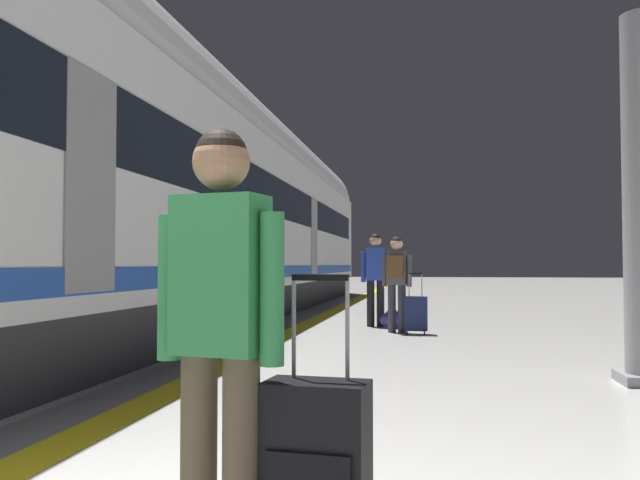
# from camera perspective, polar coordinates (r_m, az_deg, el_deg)

# --- Properties ---
(safety_line_strip) EXTENTS (0.36, 80.00, 0.01)m
(safety_line_strip) POSITION_cam_1_polar(r_m,az_deg,el_deg) (11.88, -2.09, -7.62)
(safety_line_strip) COLOR yellow
(safety_line_strip) RESTS_ON ground
(tactile_edge_band) EXTENTS (0.66, 80.00, 0.01)m
(tactile_edge_band) POSITION_cam_1_polar(r_m,az_deg,el_deg) (11.96, -3.75, -7.58)
(tactile_edge_band) COLOR slate
(tactile_edge_band) RESTS_ON ground
(high_speed_train) EXTENTS (2.94, 34.48, 4.97)m
(high_speed_train) POSITION_cam_1_polar(r_m,az_deg,el_deg) (11.87, -13.01, 4.53)
(high_speed_train) COLOR #38383D
(high_speed_train) RESTS_ON ground
(traveller_foreground) EXTENTS (0.51, 0.26, 1.66)m
(traveller_foreground) POSITION_cam_1_polar(r_m,az_deg,el_deg) (2.52, -8.45, -6.37)
(traveller_foreground) COLOR brown
(traveller_foreground) RESTS_ON ground
(rolling_suitcase_foreground) EXTENTS (0.40, 0.27, 1.11)m
(rolling_suitcase_foreground) POSITION_cam_1_polar(r_m,az_deg,el_deg) (2.60, -0.33, -19.11)
(rolling_suitcase_foreground) COLOR black
(rolling_suitcase_foreground) RESTS_ON ground
(passenger_near) EXTENTS (0.50, 0.35, 1.62)m
(passenger_near) POSITION_cam_1_polar(r_m,az_deg,el_deg) (11.44, 6.50, -3.01)
(passenger_near) COLOR #383842
(passenger_near) RESTS_ON ground
(suitcase_near) EXTENTS (0.39, 0.25, 1.01)m
(suitcase_near) POSITION_cam_1_polar(r_m,az_deg,el_deg) (11.26, 8.12, -6.19)
(suitcase_near) COLOR #19234C
(suitcase_near) RESTS_ON ground
(passenger_mid) EXTENTS (0.54, 0.24, 1.72)m
(passenger_mid) POSITION_cam_1_polar(r_m,az_deg,el_deg) (12.52, 4.72, -2.76)
(passenger_mid) COLOR black
(passenger_mid) RESTS_ON ground
(duffel_bag_mid) EXTENTS (0.44, 0.26, 0.36)m
(duffel_bag_mid) POSITION_cam_1_polar(r_m,az_deg,el_deg) (12.26, 6.13, -6.74)
(duffel_bag_mid) COLOR navy
(duffel_bag_mid) RESTS_ON ground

